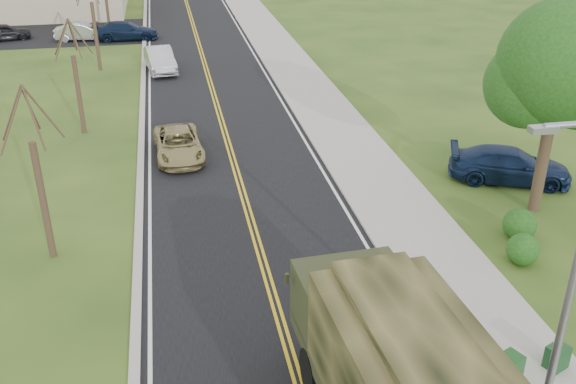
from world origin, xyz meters
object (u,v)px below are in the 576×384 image
object	(u,v)px
military_truck	(402,382)
sedan_silver	(160,60)
suv_champagne	(179,144)
utility_box_far	(557,357)
utility_box_near	(509,369)
pickup_navy	(510,165)

from	to	relation	value
military_truck	sedan_silver	bearing A→B (deg)	94.73
military_truck	suv_champagne	size ratio (longest dim) A/B	1.78
suv_champagne	utility_box_far	world-z (taller)	suv_champagne
utility_box_near	sedan_silver	bearing A→B (deg)	80.74
suv_champagne	sedan_silver	distance (m)	14.99
military_truck	suv_champagne	bearing A→B (deg)	99.17
military_truck	utility_box_far	xyz separation A→B (m)	(5.12, 1.95, -1.84)
military_truck	pickup_navy	bearing A→B (deg)	50.16
pickup_navy	utility_box_near	bearing A→B (deg)	174.20
pickup_navy	utility_box_far	size ratio (longest dim) A/B	7.73
utility_box_far	utility_box_near	bearing A→B (deg)	165.61
military_truck	sedan_silver	world-z (taller)	military_truck
suv_champagne	sedan_silver	world-z (taller)	sedan_silver
pickup_navy	utility_box_near	xyz separation A→B (m)	(-6.04, -11.26, -0.23)
pickup_navy	sedan_silver	bearing A→B (deg)	57.51
sedan_silver	utility_box_far	size ratio (longest dim) A/B	7.20
military_truck	utility_box_far	distance (m)	5.78
pickup_navy	utility_box_far	bearing A→B (deg)	-179.94
sedan_silver	utility_box_far	world-z (taller)	sedan_silver
sedan_silver	utility_box_near	world-z (taller)	sedan_silver
utility_box_far	pickup_navy	bearing A→B (deg)	44.11
utility_box_near	military_truck	bearing A→B (deg)	-178.57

